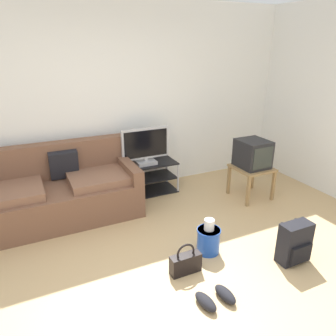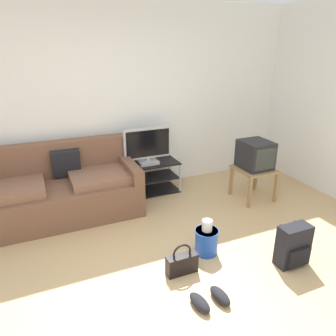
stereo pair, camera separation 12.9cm
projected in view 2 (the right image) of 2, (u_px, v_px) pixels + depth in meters
ground_plane at (169, 297)px, 2.84m from camera, size 9.00×9.80×0.02m
wall_back at (99, 102)px, 4.44m from camera, size 9.00×0.10×2.70m
couch at (59, 191)px, 4.09m from camera, size 2.02×0.90×0.91m
tv_stand at (148, 178)px, 4.76m from camera, size 0.91×0.42×0.47m
flat_tv at (148, 146)px, 4.56m from camera, size 0.71×0.22×0.54m
side_table at (254, 173)px, 4.52m from camera, size 0.51×0.51×0.47m
crt_tv at (255, 155)px, 4.44m from camera, size 0.39×0.43×0.39m
backpack at (293, 246)px, 3.19m from camera, size 0.33×0.24×0.43m
handbag at (182, 263)px, 3.09m from camera, size 0.31×0.11×0.33m
cleaning_bucket at (206, 240)px, 3.37m from camera, size 0.25×0.25×0.40m
sneakers_pair at (210, 299)px, 2.74m from camera, size 0.34×0.27×0.09m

